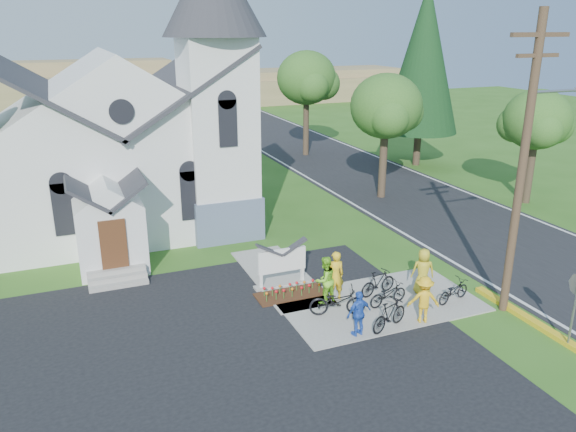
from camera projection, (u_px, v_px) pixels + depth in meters
name	position (u px, v px, depth m)	size (l,w,h in m)	color
ground	(349.00, 318.00, 19.14)	(120.00, 120.00, 0.00)	#32611B
parking_lot	(151.00, 401.00, 14.88)	(20.00, 16.00, 0.02)	black
road	(377.00, 182.00, 35.86)	(8.00, 90.00, 0.02)	black
sidewalk	(379.00, 303.00, 20.10)	(7.00, 4.00, 0.05)	gray
church	(125.00, 120.00, 26.45)	(12.35, 12.00, 13.00)	white
church_sign	(282.00, 261.00, 21.19)	(2.20, 0.40, 1.70)	gray
flower_bed	(291.00, 295.00, 20.72)	(2.60, 1.10, 0.07)	#3D2410
utility_pole	(525.00, 159.00, 18.00)	(3.45, 0.28, 10.00)	#432F21
tree_road_near	(386.00, 107.00, 31.03)	(4.00, 4.00, 7.05)	#3A2B20
tree_road_mid	(306.00, 78.00, 41.55)	(4.40, 4.40, 7.80)	#3A2B20
tree_road_far	(537.00, 120.00, 30.20)	(3.60, 3.60, 6.30)	#3A2B20
conifer	(424.00, 58.00, 37.91)	(5.20, 5.20, 12.40)	#3A2B20
distant_hills	(158.00, 88.00, 69.06)	(61.00, 10.00, 5.60)	olive
cyclist_0	(335.00, 275.00, 20.10)	(0.67, 0.44, 1.84)	yellow
bike_0	(337.00, 301.00, 19.09)	(0.67, 1.93, 1.01)	black
cyclist_1	(325.00, 280.00, 19.86)	(0.84, 0.66, 1.74)	#7CD227
bike_1	(389.00, 315.00, 18.20)	(0.47, 1.67, 1.00)	black
cyclist_2	(359.00, 313.00, 17.76)	(0.90, 0.37, 1.53)	blue
bike_2	(388.00, 294.00, 19.81)	(0.55, 1.58, 0.83)	black
cyclist_3	(424.00, 299.00, 18.57)	(1.05, 0.60, 1.62)	gold
bike_3	(378.00, 283.00, 20.55)	(0.45, 1.59, 0.96)	black
cyclist_4	(423.00, 271.00, 20.60)	(0.84, 0.55, 1.72)	gold
bike_4	(453.00, 291.00, 20.06)	(0.54, 1.54, 0.81)	black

